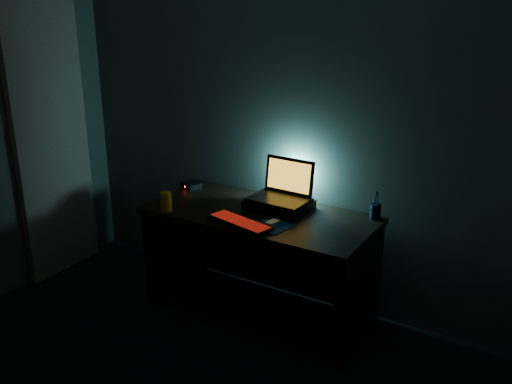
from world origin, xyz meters
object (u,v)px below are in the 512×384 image
(mouse, at_px, (272,223))
(router, at_px, (191,185))
(keyboard, at_px, (240,223))
(juice_glass, at_px, (166,201))
(laptop, at_px, (283,190))
(pen_cup, at_px, (375,211))

(mouse, distance_m, router, 0.92)
(keyboard, relative_size, juice_glass, 3.66)
(laptop, height_order, router, laptop)
(laptop, bearing_deg, keyboard, -98.79)
(mouse, bearing_deg, pen_cup, 53.36)
(router, bearing_deg, keyboard, -9.64)
(mouse, distance_m, pen_cup, 0.67)
(mouse, bearing_deg, laptop, 119.14)
(mouse, xyz_separation_m, juice_glass, (-0.73, -0.13, 0.05))
(router, bearing_deg, laptop, 21.55)
(pen_cup, bearing_deg, mouse, -138.45)
(keyboard, height_order, juice_glass, juice_glass)
(keyboard, xyz_separation_m, pen_cup, (0.68, 0.53, 0.04))
(laptop, xyz_separation_m, router, (-0.76, -0.01, -0.10))
(laptop, height_order, keyboard, laptop)
(laptop, distance_m, router, 0.77)
(juice_glass, bearing_deg, keyboard, 4.82)
(router, bearing_deg, mouse, 0.77)
(laptop, distance_m, mouse, 0.35)
(pen_cup, bearing_deg, router, -174.69)
(laptop, bearing_deg, pen_cup, 13.38)
(laptop, relative_size, pen_cup, 4.01)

